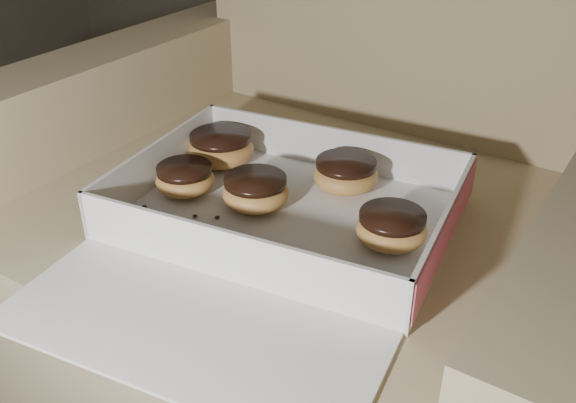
{
  "coord_description": "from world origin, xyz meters",
  "views": [
    {
      "loc": [
        0.52,
        0.17,
        0.93
      ],
      "look_at": [
        0.1,
        0.81,
        0.48
      ],
      "focal_mm": 40.0,
      "sensor_mm": 36.0,
      "label": 1
    }
  ],
  "objects": [
    {
      "name": "donut_e",
      "position": [
        0.25,
        0.82,
        0.48
      ],
      "size": [
        0.09,
        0.09,
        0.05
      ],
      "color": "gold",
      "rests_on": "bakery_box"
    },
    {
      "name": "crumb_a",
      "position": [
        -0.09,
        0.71,
        0.46
      ],
      "size": [
        0.01,
        0.01,
        0.0
      ],
      "primitive_type": "ellipsoid",
      "color": "black",
      "rests_on": "bakery_box"
    },
    {
      "name": "crumb_b",
      "position": [
        0.02,
        0.75,
        0.46
      ],
      "size": [
        0.01,
        0.01,
        0.0
      ],
      "primitive_type": "ellipsoid",
      "color": "black",
      "rests_on": "bakery_box"
    },
    {
      "name": "donut_b",
      "position": [
        -0.08,
        0.88,
        0.48
      ],
      "size": [
        0.1,
        0.1,
        0.05
      ],
      "color": "gold",
      "rests_on": "bakery_box"
    },
    {
      "name": "crumb_c",
      "position": [
        -0.01,
        0.73,
        0.46
      ],
      "size": [
        0.01,
        0.01,
        0.0
      ],
      "primitive_type": "ellipsoid",
      "color": "black",
      "rests_on": "bakery_box"
    },
    {
      "name": "armchair",
      "position": [
        0.08,
        0.94,
        0.32
      ],
      "size": [
        0.96,
        0.81,
        1.0
      ],
      "color": "tan",
      "rests_on": "floor"
    },
    {
      "name": "donut_a",
      "position": [
        -0.07,
        0.78,
        0.48
      ],
      "size": [
        0.09,
        0.09,
        0.04
      ],
      "color": "gold",
      "rests_on": "bakery_box"
    },
    {
      "name": "bakery_box",
      "position": [
        0.11,
        0.77,
        0.46
      ],
      "size": [
        0.51,
        0.57,
        0.07
      ],
      "rotation": [
        0.0,
        0.0,
        0.14
      ],
      "color": "white",
      "rests_on": "armchair"
    },
    {
      "name": "donut_d",
      "position": [
        0.05,
        0.8,
        0.48
      ],
      "size": [
        0.1,
        0.1,
        0.05
      ],
      "color": "gold",
      "rests_on": "bakery_box"
    },
    {
      "name": "donut_c",
      "position": [
        0.13,
        0.92,
        0.48
      ],
      "size": [
        0.1,
        0.1,
        0.05
      ],
      "color": "gold",
      "rests_on": "bakery_box"
    }
  ]
}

